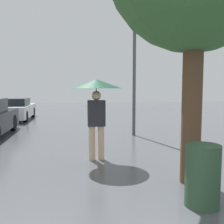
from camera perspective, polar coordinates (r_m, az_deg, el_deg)
name	(u,v)px	position (r m, az deg, el deg)	size (l,w,h in m)	color
pedestrian	(96,94)	(5.81, -3.61, 4.15)	(1.19, 1.19, 1.90)	beige
parked_car_farthest	(15,109)	(14.63, -21.39, 0.56)	(1.73, 3.96, 1.17)	silver
street_lamp	(134,54)	(9.05, 5.14, 13.02)	(0.24, 0.24, 5.08)	#515456
trash_bin	(202,176)	(3.88, 19.98, -13.50)	(0.49, 0.49, 0.89)	#2D4C33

